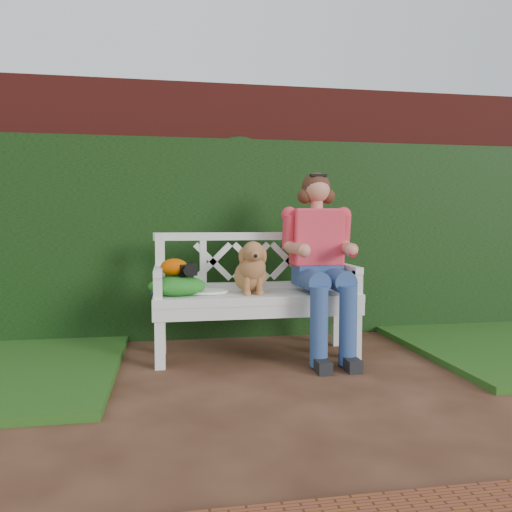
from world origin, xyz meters
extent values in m
plane|color=#371E11|center=(0.00, 0.00, 0.00)|extent=(60.00, 60.00, 0.00)
cube|color=maroon|center=(0.00, 1.90, 1.10)|extent=(10.00, 0.30, 2.20)
cube|color=#1B4014|center=(0.00, 1.68, 0.85)|extent=(10.00, 0.18, 1.70)
cube|color=black|center=(-0.63, 0.94, 0.66)|extent=(0.15, 0.13, 0.08)
ellipsoid|color=#BE4800|center=(-0.72, 0.95, 0.68)|extent=(0.21, 0.16, 0.12)
camera|label=1|loc=(-0.75, -2.63, 1.01)|focal=35.00mm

